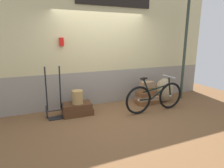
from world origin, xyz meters
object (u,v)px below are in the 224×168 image
object	(u,v)px
suitcase_0	(78,111)
suitcase_2	(147,101)
wicker_basket	(78,97)
suitcase_1	(77,106)
suitcase_5	(148,89)
suitcase_3	(148,98)
burlap_sack	(164,90)
suitcase_4	(147,94)
luggage_trolley	(55,106)
bicycle	(155,97)
suitcase_6	(147,85)

from	to	relation	value
suitcase_0	suitcase_2	bearing A→B (deg)	1.79
wicker_basket	suitcase_1	bearing A→B (deg)	130.93
suitcase_1	suitcase_5	distance (m)	2.05
suitcase_2	suitcase_3	distance (m)	0.13
suitcase_5	burlap_sack	distance (m)	0.55
suitcase_1	suitcase_4	distance (m)	2.04
wicker_basket	suitcase_2	bearing A→B (deg)	0.72
suitcase_0	wicker_basket	bearing A→B (deg)	-33.62
suitcase_2	luggage_trolley	world-z (taller)	luggage_trolley
suitcase_5	bicycle	size ratio (longest dim) A/B	0.23
luggage_trolley	suitcase_1	bearing A→B (deg)	-4.32
suitcase_5	bicycle	xyz separation A→B (m)	(-0.16, -0.56, -0.05)
suitcase_2	suitcase_5	size ratio (longest dim) A/B	1.69
suitcase_2	burlap_sack	distance (m)	0.62
suitcase_4	bicycle	world-z (taller)	bicycle
suitcase_1	bicycle	bearing A→B (deg)	-13.52
suitcase_3	suitcase_6	bearing A→B (deg)	150.91
suitcase_2	wicker_basket	xyz separation A→B (m)	(-2.02, -0.03, 0.38)
suitcase_0	burlap_sack	bearing A→B (deg)	0.82
suitcase_0	suitcase_6	distance (m)	2.05
suitcase_0	suitcase_6	bearing A→B (deg)	0.79
suitcase_2	wicker_basket	distance (m)	2.06
luggage_trolley	burlap_sack	distance (m)	3.11
suitcase_0	suitcase_2	size ratio (longest dim) A/B	1.07
luggage_trolley	burlap_sack	world-z (taller)	luggage_trolley
suitcase_6	bicycle	size ratio (longest dim) A/B	0.23
suitcase_4	suitcase_5	distance (m)	0.13
suitcase_0	suitcase_3	xyz separation A→B (m)	(2.02, -0.04, 0.10)
suitcase_6	burlap_sack	world-z (taller)	burlap_sack
suitcase_5	bicycle	world-z (taller)	bicycle
suitcase_2	suitcase_3	xyz separation A→B (m)	(-0.01, -0.05, 0.12)
suitcase_1	suitcase_4	size ratio (longest dim) A/B	1.09
suitcase_1	suitcase_3	size ratio (longest dim) A/B	1.14
bicycle	suitcase_6	bearing A→B (deg)	77.44
wicker_basket	burlap_sack	xyz separation A→B (m)	(2.57, -0.01, -0.10)
suitcase_0	suitcase_5	world-z (taller)	suitcase_5
suitcase_0	burlap_sack	distance (m)	2.60
suitcase_5	bicycle	bearing A→B (deg)	-109.71
suitcase_5	suitcase_6	xyz separation A→B (m)	(-0.04, -0.03, 0.15)
suitcase_2	suitcase_6	size ratio (longest dim) A/B	1.71
suitcase_5	wicker_basket	distance (m)	2.02
suitcase_6	suitcase_3	bearing A→B (deg)	-31.16
wicker_basket	suitcase_0	bearing A→B (deg)	145.07
suitcase_5	luggage_trolley	size ratio (longest dim) A/B	0.32
suitcase_5	suitcase_3	bearing A→B (deg)	-110.37
suitcase_0	suitcase_6	size ratio (longest dim) A/B	1.84
wicker_basket	bicycle	world-z (taller)	bicycle
suitcase_0	wicker_basket	size ratio (longest dim) A/B	2.19
suitcase_4	bicycle	bearing A→B (deg)	-110.49
suitcase_1	suitcase_5	size ratio (longest dim) A/B	1.74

